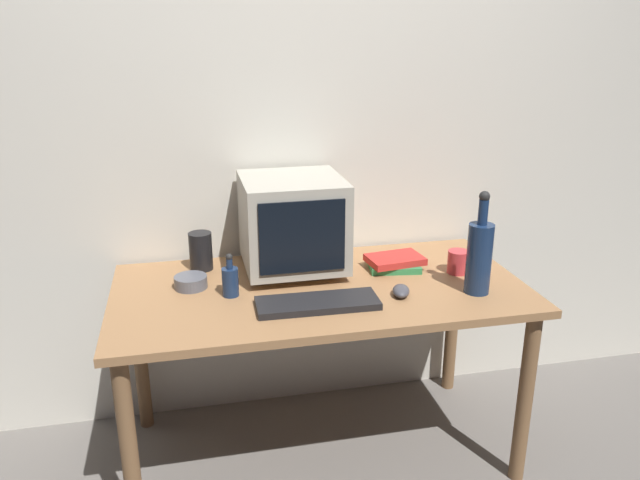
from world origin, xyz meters
TOP-DOWN VIEW (x-y plane):
  - ground_plane at (0.00, 0.00)m, footprint 6.00×6.00m
  - back_wall at (0.00, 0.44)m, footprint 4.00×0.08m
  - desk at (0.00, 0.00)m, footprint 1.51×0.76m
  - crt_monitor at (-0.07, 0.18)m, footprint 0.38×0.39m
  - keyboard at (-0.05, -0.17)m, footprint 0.42×0.16m
  - computer_mouse at (0.26, -0.15)m, footprint 0.09×0.11m
  - bottle_tall at (0.54, -0.17)m, footprint 0.09×0.09m
  - bottle_short at (-0.33, -0.01)m, footprint 0.06×0.06m
  - book_stack at (0.33, 0.11)m, footprint 0.23×0.20m
  - mug at (0.55, 0.01)m, footprint 0.12×0.08m
  - cd_spindle at (-0.47, 0.09)m, footprint 0.12×0.12m
  - metal_canister at (-0.42, 0.27)m, footprint 0.09×0.09m

SIDE VIEW (x-z plane):
  - ground_plane at x=0.00m, z-range 0.00..0.00m
  - desk at x=0.00m, z-range 0.27..0.99m
  - keyboard at x=-0.05m, z-range 0.72..0.75m
  - computer_mouse at x=0.26m, z-range 0.72..0.76m
  - cd_spindle at x=-0.47m, z-range 0.72..0.77m
  - book_stack at x=0.33m, z-range 0.72..0.77m
  - mug at x=0.55m, z-range 0.72..0.81m
  - bottle_short at x=-0.33m, z-range 0.70..0.86m
  - metal_canister at x=-0.42m, z-range 0.72..0.87m
  - bottle_tall at x=0.54m, z-range 0.67..1.05m
  - crt_monitor at x=-0.07m, z-range 0.73..1.10m
  - back_wall at x=0.00m, z-range 0.00..2.50m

